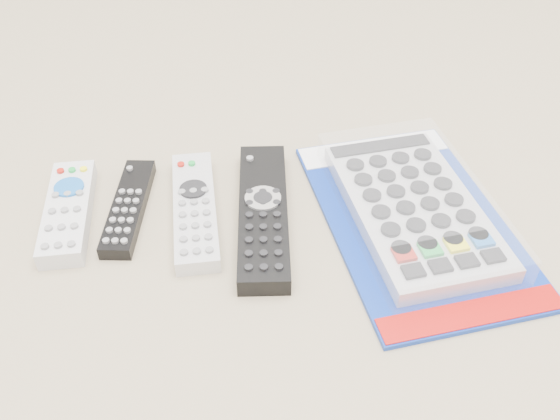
{
  "coord_description": "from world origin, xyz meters",
  "views": [
    {
      "loc": [
        -0.05,
        -0.55,
        0.5
      ],
      "look_at": [
        0.02,
        -0.0,
        0.01
      ],
      "focal_mm": 40.0,
      "sensor_mm": 36.0,
      "label": 1
    }
  ],
  "objects": [
    {
      "name": "remote_small_grey",
      "position": [
        -0.23,
        0.03,
        0.01
      ],
      "size": [
        0.05,
        0.17,
        0.03
      ],
      "rotation": [
        0.0,
        0.0,
        -0.0
      ],
      "color": "#BDBDBF",
      "rests_on": "ground"
    },
    {
      "name": "remote_slim_black",
      "position": [
        -0.16,
        0.03,
        0.01
      ],
      "size": [
        0.06,
        0.17,
        0.02
      ],
      "rotation": [
        0.0,
        0.0,
        -0.16
      ],
      "color": "black",
      "rests_on": "ground"
    },
    {
      "name": "remote_silver_dvd",
      "position": [
        -0.08,
        0.02,
        0.01
      ],
      "size": [
        0.05,
        0.2,
        0.02
      ],
      "rotation": [
        0.0,
        0.0,
        0.0
      ],
      "color": "silver",
      "rests_on": "ground"
    },
    {
      "name": "remote_large_black",
      "position": [
        0.0,
        -0.01,
        0.01
      ],
      "size": [
        0.08,
        0.24,
        0.03
      ],
      "rotation": [
        0.0,
        0.0,
        -0.11
      ],
      "color": "black",
      "rests_on": "ground"
    },
    {
      "name": "jumbo_remote_packaged",
      "position": [
        0.18,
        -0.03,
        0.02
      ],
      "size": [
        0.23,
        0.35,
        0.04
      ],
      "rotation": [
        0.0,
        0.0,
        0.1
      ],
      "color": "navy",
      "rests_on": "ground"
    }
  ]
}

